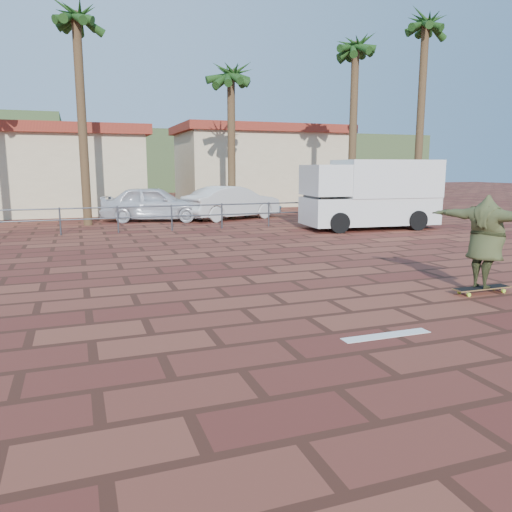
# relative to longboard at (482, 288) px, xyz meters

# --- Properties ---
(ground) EXTENTS (120.00, 120.00, 0.00)m
(ground) POSITION_rel_longboard_xyz_m (-3.87, -0.28, -0.10)
(ground) COLOR brown
(ground) RESTS_ON ground
(paint_stripe) EXTENTS (1.40, 0.22, 0.01)m
(paint_stripe) POSITION_rel_longboard_xyz_m (-3.17, -1.48, -0.10)
(paint_stripe) COLOR white
(paint_stripe) RESTS_ON ground
(guardrail) EXTENTS (24.06, 0.06, 1.00)m
(guardrail) POSITION_rel_longboard_xyz_m (-3.87, 11.72, 0.58)
(guardrail) COLOR #47494F
(guardrail) RESTS_ON ground
(palm_left) EXTENTS (2.40, 2.40, 9.45)m
(palm_left) POSITION_rel_longboard_xyz_m (-6.87, 14.72, 7.86)
(palm_left) COLOR brown
(palm_left) RESTS_ON ground
(palm_center) EXTENTS (2.40, 2.40, 7.75)m
(palm_center) POSITION_rel_longboard_xyz_m (-0.37, 15.22, 6.26)
(palm_center) COLOR brown
(palm_center) RESTS_ON ground
(palm_right) EXTENTS (2.40, 2.40, 9.05)m
(palm_right) POSITION_rel_longboard_xyz_m (5.13, 13.72, 7.48)
(palm_right) COLOR brown
(palm_right) RESTS_ON ground
(palm_far_right) EXTENTS (2.40, 2.40, 10.05)m
(palm_far_right) POSITION_rel_longboard_xyz_m (8.13, 12.72, 8.41)
(palm_far_right) COLOR brown
(palm_far_right) RESTS_ON ground
(building_west) EXTENTS (12.60, 7.60, 4.50)m
(building_west) POSITION_rel_longboard_xyz_m (-9.87, 21.72, 2.18)
(building_west) COLOR beige
(building_west) RESTS_ON ground
(building_east) EXTENTS (10.60, 6.60, 5.00)m
(building_east) POSITION_rel_longboard_xyz_m (4.13, 23.72, 2.44)
(building_east) COLOR beige
(building_east) RESTS_ON ground
(hill_front) EXTENTS (70.00, 18.00, 6.00)m
(hill_front) POSITION_rel_longboard_xyz_m (-3.87, 49.72, 2.90)
(hill_front) COLOR #384C28
(hill_front) RESTS_ON ground
(longboard) EXTENTS (1.23, 0.28, 0.12)m
(longboard) POSITION_rel_longboard_xyz_m (0.00, 0.00, 0.00)
(longboard) COLOR olive
(longboard) RESTS_ON ground
(skateboarder) EXTENTS (1.31, 2.26, 1.78)m
(skateboarder) POSITION_rel_longboard_xyz_m (-0.00, 0.00, 0.91)
(skateboarder) COLOR #3D4324
(skateboarder) RESTS_ON longboard
(campervan) EXTENTS (5.35, 2.63, 2.69)m
(campervan) POSITION_rel_longboard_xyz_m (3.67, 9.72, 1.32)
(campervan) COLOR silver
(campervan) RESTS_ON ground
(car_silver) EXTENTS (4.98, 3.10, 1.58)m
(car_silver) POSITION_rel_longboard_xyz_m (-3.97, 15.46, 0.69)
(car_silver) COLOR silver
(car_silver) RESTS_ON ground
(car_white) EXTENTS (4.96, 3.04, 1.54)m
(car_white) POSITION_rel_longboard_xyz_m (-0.39, 15.09, 0.67)
(car_white) COLOR silver
(car_white) RESTS_ON ground
(street_sign) EXTENTS (0.43, 0.23, 2.25)m
(street_sign) POSITION_rel_longboard_xyz_m (6.31, 9.72, 1.48)
(street_sign) COLOR gray
(street_sign) RESTS_ON ground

